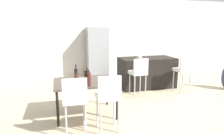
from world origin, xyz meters
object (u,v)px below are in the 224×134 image
at_px(kitchen_island, 147,72).
at_px(potted_plant, 169,64).
at_px(wine_bottle_corner, 76,75).
at_px(wine_bottle_right, 89,79).
at_px(bar_chair_middle, 184,69).
at_px(fruit_bowl, 139,57).
at_px(dining_chair_far, 108,94).
at_px(wine_glass_near, 109,72).
at_px(wine_glass_middle, 87,73).
at_px(dining_chair_near, 75,97).
at_px(wine_bottle_left, 85,74).
at_px(refrigerator, 97,54).
at_px(wine_bottle_end, 87,76).
at_px(dining_table, 85,84).
at_px(wine_bottle_far, 76,80).
at_px(bar_chair_left, 139,71).

distance_m(kitchen_island, potted_plant, 2.09).
xyz_separation_m(wine_bottle_corner, wine_bottle_right, (0.21, -0.41, -0.00)).
xyz_separation_m(bar_chair_middle, fruit_bowl, (-1.00, 0.91, 0.26)).
height_order(wine_bottle_corner, wine_bottle_right, wine_bottle_corner).
height_order(kitchen_island, wine_bottle_corner, wine_bottle_corner).
bearing_deg(wine_bottle_right, dining_chair_far, -61.01).
distance_m(wine_glass_near, potted_plant, 4.23).
height_order(wine_glass_middle, fruit_bowl, fruit_bowl).
bearing_deg(dining_chair_near, wine_bottle_right, 55.89).
bearing_deg(wine_bottle_left, dining_chair_far, -74.83).
bearing_deg(refrigerator, kitchen_island, -46.32).
height_order(kitchen_island, wine_bottle_end, wine_bottle_end).
height_order(dining_table, wine_bottle_right, wine_bottle_right).
bearing_deg(dining_table, wine_glass_near, 14.62).
bearing_deg(wine_glass_middle, wine_bottle_far, -117.51).
bearing_deg(wine_bottle_corner, refrigerator, 70.48).
bearing_deg(dining_chair_far, refrigerator, 81.57).
relative_size(bar_chair_left, bar_chair_middle, 1.00).
bearing_deg(bar_chair_left, refrigerator, 107.80).
xyz_separation_m(dining_chair_far, refrigerator, (0.56, 3.77, 0.22)).
height_order(bar_chair_left, wine_glass_middle, bar_chair_left).
height_order(bar_chair_left, fruit_bowl, bar_chair_left).
bearing_deg(bar_chair_middle, dining_table, -165.23).
relative_size(bar_chair_left, dining_table, 0.82).
relative_size(bar_chair_left, wine_glass_near, 6.03).
bearing_deg(potted_plant, wine_glass_near, -138.83).
bearing_deg(potted_plant, refrigerator, 179.80).
height_order(wine_bottle_left, wine_bottle_right, wine_bottle_right).
relative_size(refrigerator, fruit_bowl, 8.37).
bearing_deg(wine_glass_middle, dining_table, -110.33).
bearing_deg(wine_bottle_left, wine_bottle_right, -89.67).
bearing_deg(wine_bottle_far, wine_bottle_right, -8.84).
bearing_deg(dining_table, wine_bottle_corner, 169.06).
xyz_separation_m(bar_chair_middle, wine_bottle_right, (-2.87, -1.14, 0.18)).
relative_size(bar_chair_middle, dining_chair_far, 1.00).
xyz_separation_m(bar_chair_left, refrigerator, (-0.69, 2.16, 0.22)).
bearing_deg(dining_chair_far, wine_glass_near, 74.13).
distance_m(wine_bottle_right, wine_glass_near, 0.76).
xyz_separation_m(wine_bottle_corner, wine_bottle_left, (0.20, 0.09, -0.02)).
height_order(dining_chair_far, wine_bottle_right, wine_bottle_right).
distance_m(wine_bottle_corner, refrigerator, 3.07).
xyz_separation_m(wine_bottle_end, wine_glass_middle, (0.05, 0.23, 0.01)).
xyz_separation_m(wine_bottle_end, refrigerator, (0.81, 2.93, 0.06)).
distance_m(dining_table, wine_glass_near, 0.62).
bearing_deg(wine_glass_middle, wine_bottle_left, -120.11).
distance_m(dining_chair_near, wine_bottle_right, 0.59).
xyz_separation_m(wine_bottle_corner, potted_plant, (3.91, 2.88, -0.48)).
height_order(bar_chair_left, wine_bottle_far, bar_chair_left).
bearing_deg(potted_plant, wine_bottle_far, -140.47).
distance_m(wine_bottle_right, wine_glass_middle, 0.61).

